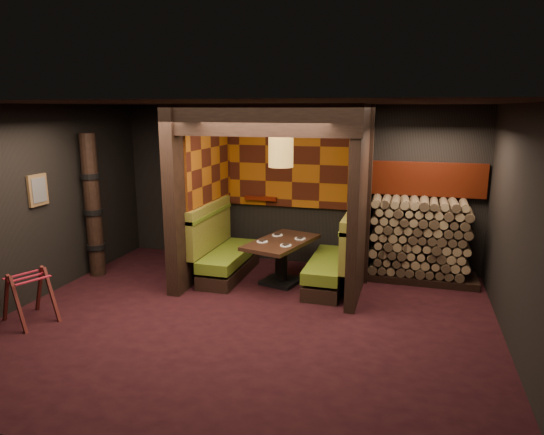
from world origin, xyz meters
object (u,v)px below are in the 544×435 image
at_px(booth_bench_left, 223,253).
at_px(luggage_rack, 29,294).
at_px(totem_column, 93,207).
at_px(firewood_stack, 424,240).
at_px(dining_table, 281,254).
at_px(pendant_lamp, 281,152).
at_px(booth_bench_right, 335,263).

distance_m(booth_bench_left, luggage_rack, 3.01).
distance_m(totem_column, firewood_stack, 5.50).
distance_m(dining_table, luggage_rack, 3.68).
xyz_separation_m(booth_bench_left, pendant_lamp, (1.04, -0.13, 1.73)).
height_order(booth_bench_right, dining_table, booth_bench_right).
relative_size(booth_bench_left, luggage_rack, 1.95).
bearing_deg(booth_bench_left, firewood_stack, 12.17).
xyz_separation_m(dining_table, firewood_stack, (2.21, 0.78, 0.20)).
bearing_deg(booth_bench_right, luggage_rack, -147.00).
bearing_deg(dining_table, totem_column, -171.49).
height_order(pendant_lamp, totem_column, pendant_lamp).
xyz_separation_m(booth_bench_right, luggage_rack, (-3.70, -2.40, -0.02)).
bearing_deg(luggage_rack, pendant_lamp, 38.57).
distance_m(booth_bench_left, totem_column, 2.30).
distance_m(booth_bench_left, booth_bench_right, 1.89).
bearing_deg(totem_column, luggage_rack, -81.36).
height_order(booth_bench_right, firewood_stack, firewood_stack).
distance_m(booth_bench_left, pendant_lamp, 2.02).
distance_m(booth_bench_right, luggage_rack, 4.41).
relative_size(booth_bench_right, dining_table, 1.06).
distance_m(booth_bench_right, dining_table, 0.86).
bearing_deg(firewood_stack, booth_bench_left, -167.83).
height_order(dining_table, pendant_lamp, pendant_lamp).
bearing_deg(luggage_rack, booth_bench_left, 53.05).
relative_size(booth_bench_left, pendant_lamp, 1.69).
xyz_separation_m(booth_bench_right, dining_table, (-0.85, -0.08, 0.09)).
height_order(booth_bench_left, firewood_stack, firewood_stack).
distance_m(booth_bench_left, firewood_stack, 3.33).
relative_size(booth_bench_left, totem_column, 0.67).
distance_m(luggage_rack, totem_column, 2.04).
bearing_deg(booth_bench_left, totem_column, -165.25).
bearing_deg(luggage_rack, firewood_stack, 31.55).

